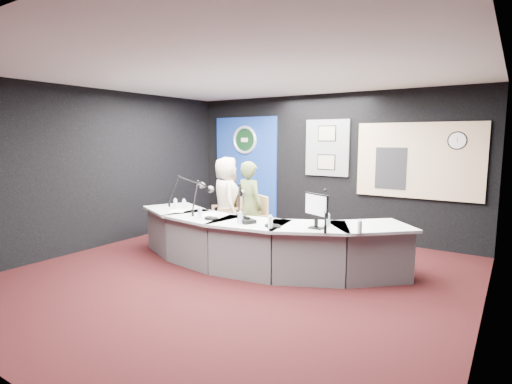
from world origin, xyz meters
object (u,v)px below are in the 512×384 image
Objects in this scene: broadcast_desk at (255,242)px; armchair_right at (250,225)px; armchair_left at (226,215)px; person_man at (226,199)px; person_woman at (250,207)px.

armchair_right is at bearing 130.13° from broadcast_desk.
armchair_right is (0.80, -0.39, -0.03)m from armchair_left.
person_man is at bearing 0.00° from armchair_left.
person_woman is (-0.52, 0.62, 0.40)m from broadcast_desk.
armchair_left is at bearing -176.36° from armchair_right.
person_man reaches higher than person_woman.
armchair_right is 0.58× the size of person_woman.
person_man is (0.00, 0.00, 0.31)m from armchair_left.
person_man reaches higher than armchair_left.
person_man is at bearing -11.83° from person_woman.
armchair_right reaches higher than broadcast_desk.
armchair_left reaches higher than broadcast_desk.
armchair_right is at bearing -164.33° from person_man.
person_woman is (0.00, 0.00, 0.33)m from armchair_right.
armchair_left is 0.62× the size of person_woman.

